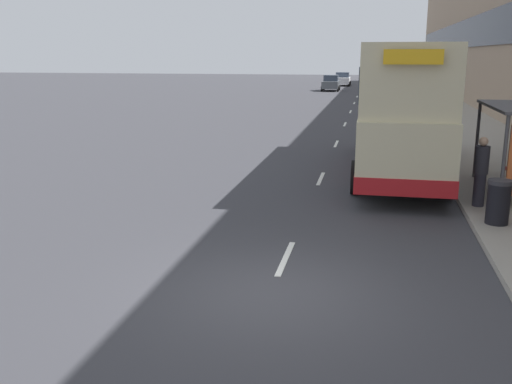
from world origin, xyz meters
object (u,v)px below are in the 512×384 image
object	(u,v)px
pedestrian_2	(481,171)
car_1	(331,83)
car_0	(342,79)
double_decker_bus_near	(400,107)
litter_bin	(498,202)

from	to	relation	value
pedestrian_2	car_1	bearing A→B (deg)	98.60
car_0	double_decker_bus_near	bearing A→B (deg)	95.04
car_1	litter_bin	xyz separation A→B (m)	(7.78, -52.05, -0.20)
double_decker_bus_near	car_1	size ratio (longest dim) A/B	2.78
double_decker_bus_near	car_1	distance (m)	46.10
car_0	pedestrian_2	bearing A→B (deg)	96.43
double_decker_bus_near	pedestrian_2	size ratio (longest dim) A/B	6.14
car_0	pedestrian_2	size ratio (longest dim) A/B	2.40
car_0	car_1	size ratio (longest dim) A/B	1.09
pedestrian_2	double_decker_bus_near	bearing A→B (deg)	112.19
car_1	double_decker_bus_near	bearing A→B (deg)	97.11
litter_bin	car_1	bearing A→B (deg)	98.50
car_1	pedestrian_2	xyz separation A→B (m)	(7.62, -50.43, 0.20)
car_0	litter_bin	world-z (taller)	car_0
car_1	pedestrian_2	distance (m)	51.01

